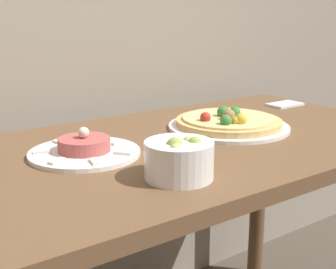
{
  "coord_description": "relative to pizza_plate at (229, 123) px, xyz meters",
  "views": [
    {
      "loc": [
        -0.62,
        -0.55,
        1.07
      ],
      "look_at": [
        -0.0,
        0.31,
        0.78
      ],
      "focal_mm": 50.0,
      "sensor_mm": 36.0,
      "label": 1
    }
  ],
  "objects": [
    {
      "name": "dining_table",
      "position": [
        -0.26,
        -0.03,
        -0.12
      ],
      "size": [
        1.48,
        0.7,
        0.74
      ],
      "color": "brown",
      "rests_on": "ground_plane"
    },
    {
      "name": "pizza_plate",
      "position": [
        0.0,
        0.0,
        0.0
      ],
      "size": [
        0.34,
        0.34,
        0.06
      ],
      "color": "white",
      "rests_on": "dining_table"
    },
    {
      "name": "tartare_plate",
      "position": [
        -0.43,
        0.01,
        -0.0
      ],
      "size": [
        0.26,
        0.26,
        0.07
      ],
      "color": "white",
      "rests_on": "dining_table"
    },
    {
      "name": "small_bowl",
      "position": [
        -0.35,
        -0.23,
        0.02
      ],
      "size": [
        0.14,
        0.14,
        0.09
      ],
      "color": "white",
      "rests_on": "dining_table"
    },
    {
      "name": "napkin",
      "position": [
        0.38,
        0.12,
        -0.01
      ],
      "size": [
        0.12,
        0.07,
        0.01
      ],
      "color": "white",
      "rests_on": "dining_table"
    }
  ]
}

